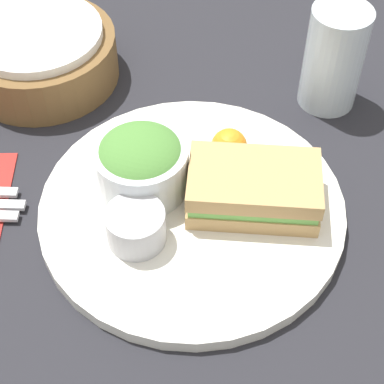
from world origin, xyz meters
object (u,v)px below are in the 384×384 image
Objects in this scene: salad_bowl at (141,162)px; bread_basket at (40,54)px; plate at (192,209)px; sandwich at (254,190)px; dressing_cup at (136,226)px; drink_glass at (334,58)px.

salad_bowl reaches higher than bread_basket.
bread_basket is (-0.19, 0.24, 0.03)m from plate.
plate is 0.07m from sandwich.
sandwich is 1.42× the size of salad_bowl.
dressing_cup is at bearing -64.81° from bread_basket.
bread_basket reaches higher than dressing_cup.
sandwich is at bearing -43.39° from bread_basket.
plate is 2.27× the size of sandwich.
drink_glass is (0.23, 0.15, 0.01)m from salad_bowl.
salad_bowl is 1.68× the size of dressing_cup.
sandwich is 0.73× the size of bread_basket.
dressing_cup is 0.32m from bread_basket.
sandwich is 1.10× the size of drink_glass.
drink_glass is (0.18, 0.18, 0.06)m from plate.
plate is at bearing -51.38° from bread_basket.
dressing_cup is (-0.12, -0.04, -0.00)m from sandwich.
salad_bowl is at bearing -146.24° from drink_glass.
drink_glass is at bearing 59.07° from sandwich.
plate is at bearing 177.67° from sandwich.
salad_bowl is 0.08m from dressing_cup.
bread_basket is (-0.13, 0.29, -0.00)m from dressing_cup.
sandwich is 0.13m from dressing_cup.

